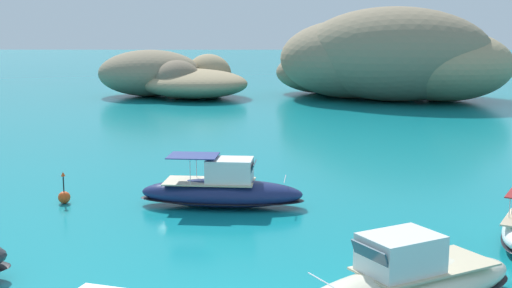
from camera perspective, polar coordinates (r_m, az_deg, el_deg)
name	(u,v)px	position (r m, az deg, el deg)	size (l,w,h in m)	color
islet_large	(388,60)	(76.03, 10.99, 6.90)	(27.55, 25.04, 9.94)	#84755B
islet_small	(174,77)	(77.47, -6.90, 5.58)	(20.98, 17.83, 5.23)	#9E8966
motorboat_cream	(409,284)	(20.36, 12.67, -11.38)	(7.87, 5.84, 2.28)	beige
motorboat_navy	(222,190)	(30.60, -2.84, -3.91)	(7.58, 2.81, 2.33)	navy
channel_buoy	(64,196)	(32.40, -15.79, -4.23)	(0.56, 0.56, 1.48)	#E54C19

